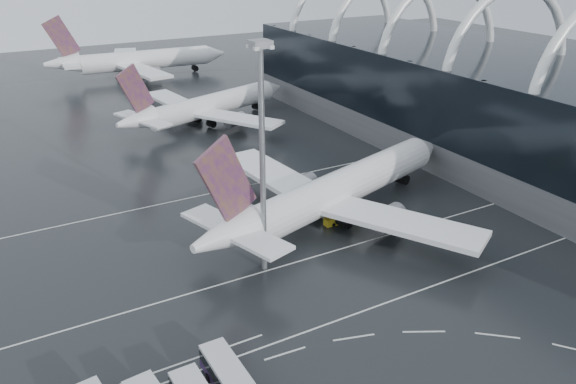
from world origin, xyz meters
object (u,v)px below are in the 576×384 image
airliner_main (334,192)px  gse_cart_belly_c (331,221)px  floodlight_mast (262,134)px  airliner_gate_b (206,107)px  airliner_gate_c (137,61)px  gse_cart_belly_a (358,217)px  gse_cart_belly_e (296,184)px

airliner_main → gse_cart_belly_c: 4.75m
airliner_main → floodlight_mast: 23.42m
airliner_gate_b → airliner_gate_c: bearing=71.0°
airliner_main → airliner_gate_b: 58.51m
gse_cart_belly_a → gse_cart_belly_e: gse_cart_belly_a is taller
gse_cart_belly_a → airliner_gate_c: bearing=91.2°
airliner_main → gse_cart_belly_e: size_ratio=30.41×
airliner_gate_b → floodlight_mast: size_ratio=1.62×
airliner_gate_b → airliner_gate_c: airliner_gate_c is taller
floodlight_mast → gse_cart_belly_a: bearing=15.5°
gse_cart_belly_e → airliner_gate_c: bearing=90.4°
airliner_main → airliner_gate_b: airliner_main is taller
airliner_gate_c → gse_cart_belly_a: 121.46m
airliner_main → gse_cart_belly_c: airliner_main is taller
airliner_gate_c → airliner_gate_b: bearing=-86.6°
airliner_main → airliner_gate_b: bearing=71.8°
airliner_main → floodlight_mast: bearing=-172.0°
floodlight_mast → gse_cart_belly_c: (15.26, 6.37, -18.92)m
airliner_main → floodlight_mast: size_ratio=1.85×
airliner_gate_b → floodlight_mast: 70.24m
floodlight_mast → gse_cart_belly_e: floodlight_mast is taller
airliner_gate_c → gse_cart_belly_a: size_ratio=25.84×
airliner_gate_c → gse_cart_belly_e: 104.65m
airliner_gate_c → gse_cart_belly_c: airliner_gate_c is taller
floodlight_mast → gse_cart_belly_e: (17.94, 22.33, -19.03)m
airliner_main → airliner_gate_c: size_ratio=0.97×
floodlight_mast → gse_cart_belly_a: size_ratio=13.61×
gse_cart_belly_a → gse_cart_belly_c: size_ratio=1.00×
airliner_gate_c → gse_cart_belly_c: bearing=-88.0°
gse_cart_belly_c → gse_cart_belly_a: bearing=-10.4°
airliner_main → floodlight_mast: floodlight_mast is taller
floodlight_mast → gse_cart_belly_a: floodlight_mast is taller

